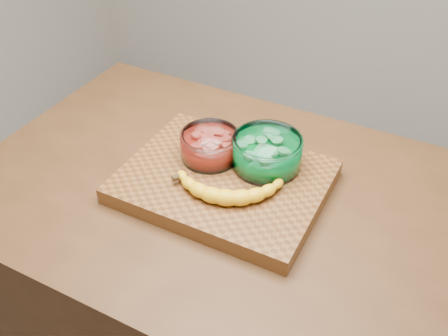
% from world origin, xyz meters
% --- Properties ---
extents(counter, '(1.20, 0.80, 0.90)m').
position_xyz_m(counter, '(0.00, 0.00, 0.45)').
color(counter, '#4F2F17').
rests_on(counter, ground).
extents(cutting_board, '(0.45, 0.35, 0.04)m').
position_xyz_m(cutting_board, '(0.00, 0.00, 0.92)').
color(cutting_board, brown).
rests_on(cutting_board, counter).
extents(bowl_red, '(0.14, 0.14, 0.06)m').
position_xyz_m(bowl_red, '(-0.06, 0.05, 0.97)').
color(bowl_red, white).
rests_on(bowl_red, cutting_board).
extents(bowl_green, '(0.16, 0.16, 0.07)m').
position_xyz_m(bowl_green, '(0.07, 0.08, 0.98)').
color(bowl_green, white).
rests_on(bowl_green, cutting_board).
extents(banana, '(0.26, 0.16, 0.04)m').
position_xyz_m(banana, '(0.03, -0.04, 0.96)').
color(banana, yellow).
rests_on(banana, cutting_board).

